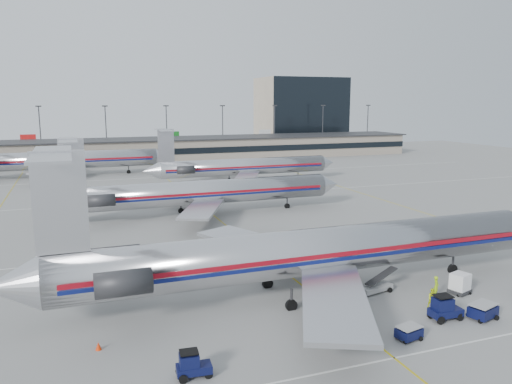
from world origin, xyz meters
name	(u,v)px	position (x,y,z in m)	size (l,w,h in m)	color
ground	(284,271)	(0.00, 0.00, 0.00)	(260.00, 260.00, 0.00)	gray
apron_markings	(250,244)	(0.00, 10.00, 0.01)	(160.00, 0.15, 0.02)	silver
terminal	(144,150)	(0.00, 97.97, 3.16)	(162.00, 17.00, 6.25)	gray
light_mast_row	(137,128)	(0.00, 112.00, 8.58)	(163.60, 0.40, 15.28)	#38383D
distant_building	(300,112)	(62.00, 128.00, 12.50)	(30.00, 20.00, 25.00)	tan
jet_foreground	(303,252)	(-0.96, -6.17, 3.81)	(50.22, 29.57, 13.15)	#BCBCC1
jet_second_row	(197,192)	(-2.17, 26.73, 3.39)	(44.68, 26.31, 11.69)	#BCBCC1
jet_third_row	(241,167)	(13.44, 53.14, 3.27)	(41.24, 25.37, 11.28)	#BCBCC1
jet_back_row	(60,160)	(-21.48, 74.41, 3.73)	(46.97, 28.89, 12.84)	#BCBCC1
tug_left	(192,365)	(-12.79, -15.71, 0.78)	(2.19, 1.23, 1.72)	#090E36
tug_center	(444,309)	(6.98, -14.46, 0.91)	(2.50, 1.33, 1.99)	#090E36
cart_inner	(409,332)	(2.50, -16.17, 0.52)	(1.94, 1.52, 0.98)	#090E36
cart_outer	(483,311)	(9.92, -15.30, 0.64)	(2.45, 2.00, 1.20)	#090E36
uld_container	(460,283)	(11.97, -10.60, 0.90)	(2.03, 1.85, 1.78)	#2D2D30
belt_loader	(377,286)	(5.39, -7.88, 0.53)	(3.83, 1.77, 1.96)	gray
ramp_worker_near	(436,286)	(9.56, -10.46, 0.90)	(0.65, 0.43, 1.80)	#A7DE14
ramp_worker_far	(433,298)	(7.65, -12.33, 0.82)	(0.79, 0.62, 1.63)	#D1E715
cone_right	(460,289)	(12.20, -10.42, 0.28)	(0.40, 0.40, 0.55)	red
cone_left	(98,346)	(-17.89, -10.23, 0.28)	(0.40, 0.40, 0.55)	red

